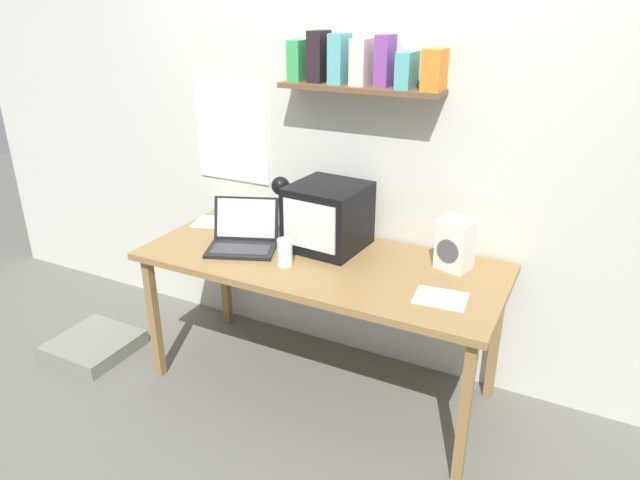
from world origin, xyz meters
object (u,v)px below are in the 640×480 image
at_px(open_notebook, 441,298).
at_px(desk_lamp, 282,194).
at_px(crt_monitor, 328,216).
at_px(laptop, 244,236).
at_px(juice_glass, 285,254).
at_px(printed_handout, 218,222).
at_px(space_heater, 455,244).
at_px(corner_desk, 320,269).
at_px(floor_cushion, 94,345).

bearing_deg(open_notebook, desk_lamp, 160.32).
distance_m(crt_monitor, laptop, 0.45).
xyz_separation_m(juice_glass, printed_handout, (-0.62, 0.31, -0.06)).
bearing_deg(crt_monitor, space_heater, 7.79).
relative_size(corner_desk, desk_lamp, 5.67).
distance_m(desk_lamp, printed_handout, 0.46).
relative_size(corner_desk, printed_handout, 5.80).
height_order(crt_monitor, printed_handout, crt_monitor).
xyz_separation_m(corner_desk, space_heater, (0.61, 0.20, 0.18)).
bearing_deg(desk_lamp, juice_glass, -42.85).
xyz_separation_m(corner_desk, crt_monitor, (-0.03, 0.16, 0.22)).
relative_size(space_heater, printed_handout, 0.79).
bearing_deg(crt_monitor, floor_cushion, -155.11).
distance_m(juice_glass, open_notebook, 0.76).
height_order(printed_handout, floor_cushion, printed_handout).
relative_size(laptop, desk_lamp, 1.34).
relative_size(desk_lamp, printed_handout, 1.02).
height_order(crt_monitor, space_heater, crt_monitor).
bearing_deg(floor_cushion, corner_desk, 13.99).
bearing_deg(laptop, juice_glass, -39.64).
bearing_deg(juice_glass, floor_cushion, -170.96).
bearing_deg(space_heater, laptop, -151.20).
relative_size(space_heater, open_notebook, 1.03).
bearing_deg(crt_monitor, laptop, -148.81).
distance_m(laptop, printed_handout, 0.39).
xyz_separation_m(space_heater, printed_handout, (-1.35, -0.02, -0.12)).
height_order(corner_desk, open_notebook, open_notebook).
height_order(space_heater, open_notebook, space_heater).
xyz_separation_m(corner_desk, floor_cushion, (-1.33, -0.33, -0.65)).
bearing_deg(space_heater, crt_monitor, -160.57).
bearing_deg(laptop, space_heater, -8.77).
height_order(crt_monitor, juice_glass, crt_monitor).
height_order(crt_monitor, laptop, crt_monitor).
xyz_separation_m(corner_desk, laptop, (-0.42, -0.04, 0.12)).
height_order(juice_glass, floor_cushion, juice_glass).
distance_m(crt_monitor, floor_cushion, 1.63).
height_order(desk_lamp, floor_cushion, desk_lamp).
height_order(corner_desk, space_heater, space_heater).
distance_m(crt_monitor, printed_handout, 0.72).
distance_m(laptop, space_heater, 1.06).
height_order(laptop, juice_glass, laptop).
height_order(corner_desk, laptop, laptop).
relative_size(corner_desk, laptop, 4.23).
height_order(crt_monitor, desk_lamp, crt_monitor).
bearing_deg(open_notebook, printed_handout, 167.82).
relative_size(open_notebook, printed_handout, 0.76).
bearing_deg(floor_cushion, open_notebook, 5.94).
bearing_deg(printed_handout, floor_cushion, -139.40).
bearing_deg(floor_cushion, laptop, 17.75).
xyz_separation_m(corner_desk, open_notebook, (0.64, -0.13, 0.06)).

